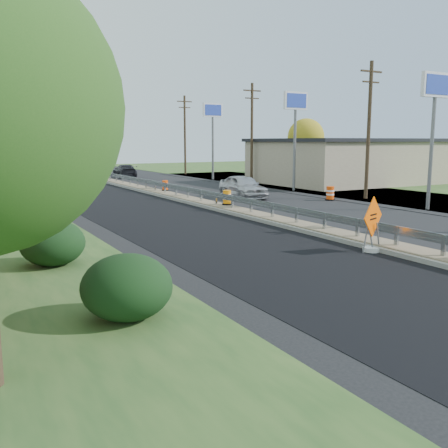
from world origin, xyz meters
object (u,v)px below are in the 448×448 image
caution_sign (372,238)px  car_dark_far (125,171)px  barrel_median_mid (227,198)px  barrel_shoulder_near (330,194)px  car_silver (243,187)px  barrel_median_far (165,186)px

caution_sign → car_dark_far: 41.53m
barrel_median_mid → barrel_shoulder_near: barrel_median_mid is taller
car_silver → caution_sign: bearing=-101.5°
caution_sign → barrel_median_mid: caution_sign is taller
barrel_shoulder_near → car_silver: 6.09m
barrel_median_mid → car_silver: (3.74, 4.23, 0.18)m
barrel_median_mid → barrel_median_far: barrel_median_mid is taller
barrel_median_mid → car_dark_far: (3.02, 28.33, 0.07)m
barrel_shoulder_near → barrel_median_mid: bearing=-178.8°
caution_sign → barrel_median_far: (1.45, 22.92, 0.09)m
barrel_shoulder_near → car_silver: (-4.53, 4.05, 0.37)m
barrel_median_mid → car_silver: car_silver is taller
car_silver → barrel_median_far: bearing=126.9°
barrel_median_mid → caution_sign: bearing=-95.7°
car_dark_far → car_silver: bearing=99.4°
caution_sign → barrel_median_mid: bearing=63.9°
barrel_median_mid → car_dark_far: 28.49m
car_silver → barrel_shoulder_near: bearing=-37.0°
caution_sign → car_silver: caution_sign is taller
caution_sign → barrel_median_far: caution_sign is taller
barrel_median_far → car_silver: (3.58, -5.71, 0.22)m
barrel_shoulder_near → car_dark_far: (-5.25, 28.15, 0.26)m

